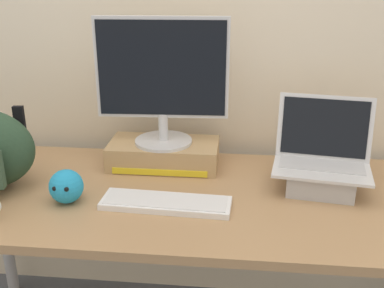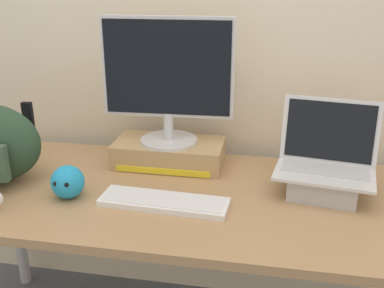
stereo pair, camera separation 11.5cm
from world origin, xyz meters
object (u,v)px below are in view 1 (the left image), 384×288
desktop_monitor (162,80)px  external_keyboard (166,203)px  toner_box_yellow (164,154)px  open_laptop (321,170)px  plush_toy (66,186)px

desktop_monitor → external_keyboard: (0.06, -0.33, -0.33)m
toner_box_yellow → open_laptop: 0.59m
external_keyboard → plush_toy: size_ratio=3.79×
external_keyboard → desktop_monitor: bearing=103.0°
desktop_monitor → plush_toy: desktop_monitor is taller
open_laptop → external_keyboard: size_ratio=0.83×
plush_toy → desktop_monitor: bearing=51.0°
toner_box_yellow → desktop_monitor: desktop_monitor is taller
toner_box_yellow → external_keyboard: 0.33m
desktop_monitor → open_laptop: desktop_monitor is taller
external_keyboard → plush_toy: (-0.33, -0.00, 0.04)m
external_keyboard → plush_toy: plush_toy is taller
toner_box_yellow → external_keyboard: size_ratio=0.98×
external_keyboard → toner_box_yellow: bearing=103.0°
toner_box_yellow → plush_toy: 0.43m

